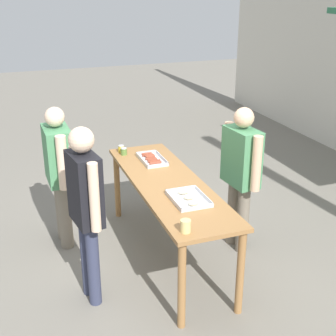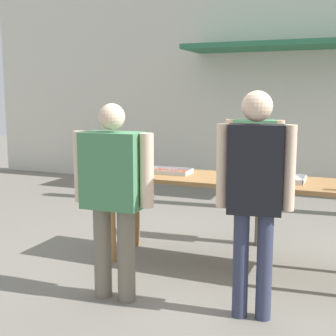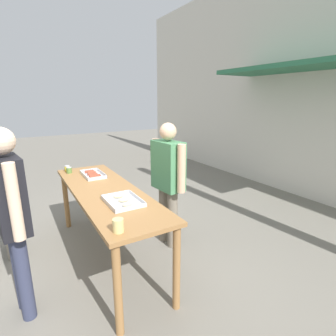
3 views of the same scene
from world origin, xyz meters
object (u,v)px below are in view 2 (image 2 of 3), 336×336
food_tray_sausages (168,172)px  person_customer_with_cup (255,185)px  person_server_behind_table (254,160)px  condiment_jar_mustard (120,170)px  condiment_jar_ketchup (130,171)px  food_tray_buns (280,179)px  person_customer_holding_hotdog (113,187)px

food_tray_sausages → person_customer_with_cup: person_customer_with_cup is taller
food_tray_sausages → person_server_behind_table: 1.03m
condiment_jar_mustard → person_server_behind_table: 1.49m
food_tray_sausages → condiment_jar_ketchup: bearing=-140.2°
condiment_jar_mustard → person_customer_with_cup: bearing=-25.6°
condiment_jar_ketchup → food_tray_sausages: bearing=39.8°
condiment_jar_mustard → person_customer_with_cup: size_ratio=0.05×
food_tray_sausages → food_tray_buns: size_ratio=1.05×
person_customer_with_cup → food_tray_buns: bearing=-100.8°
person_customer_holding_hotdog → person_customer_with_cup: (1.11, 0.08, 0.08)m
person_server_behind_table → person_customer_holding_hotdog: bearing=-118.1°
food_tray_buns → condiment_jar_mustard: 1.51m
condiment_jar_ketchup → person_customer_holding_hotdog: size_ratio=0.05×
person_server_behind_table → person_customer_holding_hotdog: (-0.75, -1.79, -0.02)m
food_tray_sausages → person_server_behind_table: size_ratio=0.28×
condiment_jar_mustard → person_customer_holding_hotdog: (0.35, -0.78, 0.00)m
condiment_jar_mustard → condiment_jar_ketchup: same height
food_tray_buns → person_customer_holding_hotdog: bearing=-137.9°
food_tray_sausages → condiment_jar_mustard: (-0.40, -0.26, 0.03)m
person_customer_holding_hotdog → person_customer_with_cup: person_customer_with_cup is taller
food_tray_buns → person_customer_with_cup: (-0.04, -0.95, 0.11)m
condiment_jar_mustard → condiment_jar_ketchup: size_ratio=1.00×
condiment_jar_mustard → person_server_behind_table: person_server_behind_table is taller
condiment_jar_mustard → person_customer_with_cup: (1.45, -0.69, 0.09)m
food_tray_sausages → condiment_jar_mustard: bearing=-147.5°
condiment_jar_ketchup → person_customer_with_cup: 1.53m
condiment_jar_ketchup → person_customer_with_cup: bearing=-27.4°
food_tray_buns → person_server_behind_table: person_server_behind_table is taller
food_tray_sausages → person_customer_holding_hotdog: bearing=-93.0°
person_customer_holding_hotdog → person_customer_with_cup: size_ratio=0.94×
food_tray_sausages → person_server_behind_table: bearing=47.5°
food_tray_buns → person_server_behind_table: bearing=117.4°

